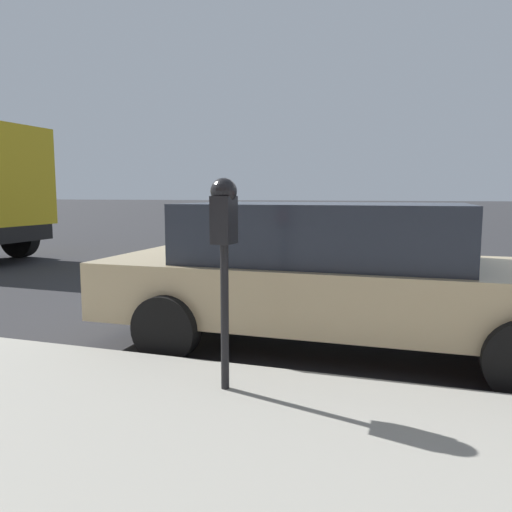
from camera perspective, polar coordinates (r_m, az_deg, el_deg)
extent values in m
plane|color=#2B2B2D|center=(6.33, 8.15, -7.36)|extent=(220.00, 220.00, 0.00)
cylinder|color=black|center=(3.67, -3.59, -7.00)|extent=(0.06, 0.06, 1.08)
cube|color=black|center=(3.56, -3.68, 4.13)|extent=(0.20, 0.14, 0.34)
sphere|color=black|center=(3.56, -3.71, 7.40)|extent=(0.19, 0.19, 0.19)
cube|color=#B21919|center=(3.67, -3.07, 3.55)|extent=(0.01, 0.11, 0.12)
cube|color=black|center=(3.66, -3.08, 5.41)|extent=(0.01, 0.10, 0.08)
cube|color=tan|center=(5.13, 9.81, -3.82)|extent=(1.84, 4.90, 0.58)
cube|color=#232833|center=(5.09, 7.76, 2.72)|extent=(1.61, 2.75, 0.58)
cylinder|color=black|center=(6.09, 25.24, -5.46)|extent=(0.23, 0.64, 0.64)
cylinder|color=black|center=(6.41, -2.71, -4.18)|extent=(0.23, 0.64, 0.64)
cylinder|color=black|center=(4.80, -10.21, -8.15)|extent=(0.23, 0.64, 0.64)
cylinder|color=black|center=(13.76, -25.43, 2.04)|extent=(0.33, 1.05, 1.04)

